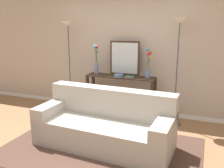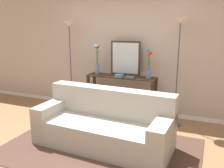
% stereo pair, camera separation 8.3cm
% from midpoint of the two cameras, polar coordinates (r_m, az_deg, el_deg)
% --- Properties ---
extents(ground_plane, '(16.00, 16.00, 0.02)m').
position_cam_midpoint_polar(ground_plane, '(3.79, -6.67, -16.23)').
color(ground_plane, '#936B47').
extents(back_wall, '(12.00, 0.15, 2.71)m').
position_cam_midpoint_polar(back_wall, '(5.24, 3.82, 7.99)').
color(back_wall, white).
rests_on(back_wall, ground).
extents(area_rug, '(2.95, 1.89, 0.01)m').
position_cam_midpoint_polar(area_rug, '(3.91, -3.24, -14.82)').
color(area_rug, '#51382D').
rests_on(area_rug, ground).
extents(couch, '(2.15, 0.94, 0.88)m').
position_cam_midpoint_polar(couch, '(3.91, -2.28, -9.79)').
color(couch, '#ADA89E').
rests_on(couch, ground).
extents(console_table, '(1.42, 0.34, 0.85)m').
position_cam_midpoint_polar(console_table, '(5.05, 1.51, -1.08)').
color(console_table, '#382619').
rests_on(console_table, ground).
extents(floor_lamp_left, '(0.28, 0.28, 1.94)m').
position_cam_midpoint_polar(floor_lamp_left, '(5.34, -10.49, 9.71)').
color(floor_lamp_left, '#4C4C51').
rests_on(floor_lamp_left, ground).
extents(floor_lamp_right, '(0.28, 0.28, 2.00)m').
position_cam_midpoint_polar(floor_lamp_right, '(4.57, 14.70, 9.42)').
color(floor_lamp_right, '#4C4C51').
rests_on(floor_lamp_right, ground).
extents(wall_mirror, '(0.63, 0.02, 0.70)m').
position_cam_midpoint_polar(wall_mirror, '(5.05, 2.46, 6.01)').
color(wall_mirror, '#382619').
rests_on(wall_mirror, console_table).
extents(vase_tall_flowers, '(0.10, 0.13, 0.61)m').
position_cam_midpoint_polar(vase_tall_flowers, '(5.18, -4.14, 5.08)').
color(vase_tall_flowers, '#6B84AD').
rests_on(vase_tall_flowers, console_table).
extents(vase_short_flowers, '(0.12, 0.13, 0.58)m').
position_cam_midpoint_polar(vase_short_flowers, '(4.82, 7.90, 4.15)').
color(vase_short_flowers, '#6B84AD').
rests_on(vase_short_flowers, console_table).
extents(fruit_bowl, '(0.19, 0.19, 0.06)m').
position_cam_midpoint_polar(fruit_bowl, '(4.90, 1.12, 2.00)').
color(fruit_bowl, '#4C7093').
rests_on(fruit_bowl, console_table).
extents(book_stack, '(0.19, 0.13, 0.04)m').
position_cam_midpoint_polar(book_stack, '(4.83, 3.70, 1.63)').
color(book_stack, '#6B3360').
rests_on(book_stack, console_table).
extents(book_row_under_console, '(0.39, 0.17, 0.13)m').
position_cam_midpoint_polar(book_row_under_console, '(5.35, -2.46, -6.14)').
color(book_row_under_console, maroon).
rests_on(book_row_under_console, ground).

